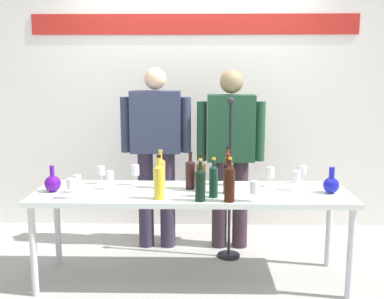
# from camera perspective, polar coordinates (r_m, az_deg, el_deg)

# --- Properties ---
(ground_plane) EXTENTS (10.00, 10.00, 0.00)m
(ground_plane) POSITION_cam_1_polar(r_m,az_deg,el_deg) (3.79, -0.05, -15.80)
(ground_plane) COLOR #A5A29E
(back_wall) EXTENTS (4.67, 0.11, 3.00)m
(back_wall) POSITION_cam_1_polar(r_m,az_deg,el_deg) (4.77, 0.31, 8.24)
(back_wall) COLOR white
(back_wall) RESTS_ON ground
(display_table) EXTENTS (2.41, 0.67, 0.72)m
(display_table) POSITION_cam_1_polar(r_m,az_deg,el_deg) (3.55, -0.05, -6.06)
(display_table) COLOR silver
(display_table) RESTS_ON ground
(decanter_blue_left) EXTENTS (0.13, 0.13, 0.20)m
(decanter_blue_left) POSITION_cam_1_polar(r_m,az_deg,el_deg) (3.67, -16.91, -3.99)
(decanter_blue_left) COLOR #511091
(decanter_blue_left) RESTS_ON display_table
(decanter_blue_right) EXTENTS (0.12, 0.12, 0.20)m
(decanter_blue_right) POSITION_cam_1_polar(r_m,az_deg,el_deg) (3.62, 16.89, -4.15)
(decanter_blue_right) COLOR #171AB1
(decanter_blue_right) RESTS_ON display_table
(presenter_left) EXTENTS (0.64, 0.22, 1.66)m
(presenter_left) POSITION_cam_1_polar(r_m,az_deg,el_deg) (4.19, -4.49, 0.51)
(presenter_left) COLOR #33293F
(presenter_left) RESTS_ON ground
(presenter_right) EXTENTS (0.62, 0.22, 1.64)m
(presenter_right) POSITION_cam_1_polar(r_m,az_deg,el_deg) (4.18, 4.82, 0.21)
(presenter_right) COLOR #372630
(presenter_right) RESTS_ON ground
(wine_bottle_0) EXTENTS (0.07, 0.07, 0.30)m
(wine_bottle_0) POSITION_cam_1_polar(r_m,az_deg,el_deg) (3.61, -3.92, -2.77)
(wine_bottle_0) COLOR gold
(wine_bottle_0) RESTS_ON display_table
(wine_bottle_1) EXTENTS (0.07, 0.07, 0.29)m
(wine_bottle_1) POSITION_cam_1_polar(r_m,az_deg,el_deg) (3.35, 2.69, -3.82)
(wine_bottle_1) COLOR #0F3425
(wine_bottle_1) RESTS_ON display_table
(wine_bottle_2) EXTENTS (0.07, 0.07, 0.31)m
(wine_bottle_2) POSITION_cam_1_polar(r_m,az_deg,el_deg) (3.45, 4.50, -3.37)
(wine_bottle_2) COLOR black
(wine_bottle_2) RESTS_ON display_table
(wine_bottle_3) EXTENTS (0.08, 0.08, 0.30)m
(wine_bottle_3) POSITION_cam_1_polar(r_m,az_deg,el_deg) (3.57, -0.21, -2.95)
(wine_bottle_3) COLOR black
(wine_bottle_3) RESTS_ON display_table
(wine_bottle_4) EXTENTS (0.07, 0.07, 0.32)m
(wine_bottle_4) POSITION_cam_1_polar(r_m,az_deg,el_deg) (3.24, 4.69, -4.10)
(wine_bottle_4) COLOR black
(wine_bottle_4) RESTS_ON display_table
(wine_bottle_5) EXTENTS (0.07, 0.07, 0.28)m
(wine_bottle_5) POSITION_cam_1_polar(r_m,az_deg,el_deg) (3.51, 1.12, -3.23)
(wine_bottle_5) COLOR #493510
(wine_bottle_5) RESTS_ON display_table
(wine_bottle_6) EXTENTS (0.07, 0.07, 0.32)m
(wine_bottle_6) POSITION_cam_1_polar(r_m,az_deg,el_deg) (3.70, 4.45, -2.43)
(wine_bottle_6) COLOR #49360E
(wine_bottle_6) RESTS_ON display_table
(wine_bottle_7) EXTENTS (0.07, 0.07, 0.31)m
(wine_bottle_7) POSITION_cam_1_polar(r_m,az_deg,el_deg) (3.25, 1.02, -4.28)
(wine_bottle_7) COLOR black
(wine_bottle_7) RESTS_ON display_table
(wine_bottle_8) EXTENTS (0.08, 0.08, 0.32)m
(wine_bottle_8) POSITION_cam_1_polar(r_m,az_deg,el_deg) (3.30, -4.12, -3.84)
(wine_bottle_8) COLOR gold
(wine_bottle_8) RESTS_ON display_table
(wine_glass_left_0) EXTENTS (0.06, 0.06, 0.15)m
(wine_glass_left_0) POSITION_cam_1_polar(r_m,az_deg,el_deg) (3.80, -11.21, -2.64)
(wine_glass_left_0) COLOR white
(wine_glass_left_0) RESTS_ON display_table
(wine_glass_left_1) EXTENTS (0.06, 0.06, 0.15)m
(wine_glass_left_1) POSITION_cam_1_polar(r_m,az_deg,el_deg) (3.42, -14.80, -4.18)
(wine_glass_left_1) COLOR white
(wine_glass_left_1) RESTS_ON display_table
(wine_glass_left_2) EXTENTS (0.06, 0.06, 0.14)m
(wine_glass_left_2) POSITION_cam_1_polar(r_m,az_deg,el_deg) (3.57, -14.08, -3.73)
(wine_glass_left_2) COLOR white
(wine_glass_left_2) RESTS_ON display_table
(wine_glass_left_3) EXTENTS (0.06, 0.06, 0.15)m
(wine_glass_left_3) POSITION_cam_1_polar(r_m,az_deg,el_deg) (3.61, -10.16, -3.30)
(wine_glass_left_3) COLOR white
(wine_glass_left_3) RESTS_ON display_table
(wine_glass_left_4) EXTENTS (0.06, 0.06, 0.17)m
(wine_glass_left_4) POSITION_cam_1_polar(r_m,az_deg,el_deg) (3.72, -7.03, -2.61)
(wine_glass_left_4) COLOR white
(wine_glass_left_4) RESTS_ON display_table
(wine_glass_right_0) EXTENTS (0.06, 0.06, 0.16)m
(wine_glass_right_0) POSITION_cam_1_polar(r_m,az_deg,el_deg) (3.62, 12.84, -3.33)
(wine_glass_right_0) COLOR white
(wine_glass_right_0) RESTS_ON display_table
(wine_glass_right_1) EXTENTS (0.06, 0.06, 0.16)m
(wine_glass_right_1) POSITION_cam_1_polar(r_m,az_deg,el_deg) (3.70, 9.71, -2.88)
(wine_glass_right_1) COLOR white
(wine_glass_right_1) RESTS_ON display_table
(wine_glass_right_2) EXTENTS (0.06, 0.06, 0.15)m
(wine_glass_right_2) POSITION_cam_1_polar(r_m,az_deg,el_deg) (3.27, 7.75, -4.73)
(wine_glass_right_2) COLOR white
(wine_glass_right_2) RESTS_ON display_table
(wine_glass_right_3) EXTENTS (0.06, 0.06, 0.15)m
(wine_glass_right_3) POSITION_cam_1_polar(r_m,az_deg,el_deg) (3.86, 13.62, -2.58)
(wine_glass_right_3) COLOR white
(wine_glass_right_3) RESTS_ON display_table
(microphone_stand) EXTENTS (0.20, 0.20, 1.41)m
(microphone_stand) POSITION_cam_1_polar(r_m,az_deg,el_deg) (4.05, 4.66, -7.03)
(microphone_stand) COLOR black
(microphone_stand) RESTS_ON ground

